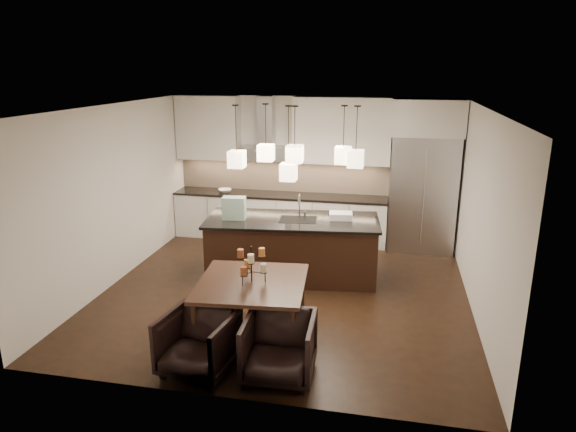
% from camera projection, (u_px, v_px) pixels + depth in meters
% --- Properties ---
extents(floor, '(5.50, 5.50, 0.02)m').
position_uv_depth(floor, '(285.00, 291.00, 7.98)').
color(floor, black).
rests_on(floor, ground).
extents(ceiling, '(5.50, 5.50, 0.02)m').
position_uv_depth(ceiling, '(285.00, 106.00, 7.18)').
color(ceiling, white).
rests_on(ceiling, wall_back).
extents(wall_back, '(5.50, 0.02, 2.80)m').
position_uv_depth(wall_back, '(314.00, 168.00, 10.17)').
color(wall_back, silver).
rests_on(wall_back, ground).
extents(wall_front, '(5.50, 0.02, 2.80)m').
position_uv_depth(wall_front, '(227.00, 275.00, 4.99)').
color(wall_front, silver).
rests_on(wall_front, ground).
extents(wall_left, '(0.02, 5.50, 2.80)m').
position_uv_depth(wall_left, '(115.00, 195.00, 8.11)').
color(wall_left, silver).
rests_on(wall_left, ground).
extents(wall_right, '(0.02, 5.50, 2.80)m').
position_uv_depth(wall_right, '(481.00, 214.00, 7.05)').
color(wall_right, silver).
rests_on(wall_right, ground).
extents(refrigerator, '(1.20, 0.72, 2.15)m').
position_uv_depth(refrigerator, '(422.00, 194.00, 9.51)').
color(refrigerator, '#B7B7BA').
rests_on(refrigerator, floor).
extents(fridge_panel, '(1.26, 0.72, 0.65)m').
position_uv_depth(fridge_panel, '(428.00, 117.00, 9.11)').
color(fridge_panel, silver).
rests_on(fridge_panel, refrigerator).
extents(lower_cabinets, '(4.21, 0.62, 0.88)m').
position_uv_depth(lower_cabinets, '(280.00, 217.00, 10.26)').
color(lower_cabinets, silver).
rests_on(lower_cabinets, floor).
extents(countertop, '(4.21, 0.66, 0.04)m').
position_uv_depth(countertop, '(280.00, 195.00, 10.13)').
color(countertop, black).
rests_on(countertop, lower_cabinets).
extents(backsplash, '(4.21, 0.02, 0.63)m').
position_uv_depth(backsplash, '(283.00, 175.00, 10.31)').
color(backsplash, tan).
rests_on(backsplash, countertop).
extents(upper_cab_left, '(1.25, 0.35, 1.25)m').
position_uv_depth(upper_cab_left, '(208.00, 128.00, 10.18)').
color(upper_cab_left, silver).
rests_on(upper_cab_left, wall_back).
extents(upper_cab_right, '(1.85, 0.35, 1.25)m').
position_uv_depth(upper_cab_right, '(342.00, 131.00, 9.67)').
color(upper_cab_right, silver).
rests_on(upper_cab_right, wall_back).
extents(hood_canopy, '(0.90, 0.52, 0.24)m').
position_uv_depth(hood_canopy, '(265.00, 153.00, 10.00)').
color(hood_canopy, '#B7B7BA').
rests_on(hood_canopy, wall_back).
extents(hood_chimney, '(0.30, 0.28, 0.96)m').
position_uv_depth(hood_chimney, '(266.00, 121.00, 9.93)').
color(hood_chimney, '#B7B7BA').
rests_on(hood_chimney, hood_canopy).
extents(fruit_bowl, '(0.34, 0.34, 0.06)m').
position_uv_depth(fruit_bowl, '(225.00, 191.00, 10.28)').
color(fruit_bowl, silver).
rests_on(fruit_bowl, countertop).
extents(island_body, '(2.78, 1.36, 0.94)m').
position_uv_depth(island_body, '(292.00, 249.00, 8.39)').
color(island_body, black).
rests_on(island_body, floor).
extents(island_top, '(2.88, 1.45, 0.04)m').
position_uv_depth(island_top, '(292.00, 220.00, 8.25)').
color(island_top, black).
rests_on(island_top, island_body).
extents(faucet, '(0.13, 0.27, 0.41)m').
position_uv_depth(faucet, '(300.00, 205.00, 8.28)').
color(faucet, silver).
rests_on(faucet, island_top).
extents(tote_bag, '(0.38, 0.23, 0.37)m').
position_uv_depth(tote_bag, '(234.00, 208.00, 8.20)').
color(tote_bag, '#236245').
rests_on(tote_bag, island_top).
extents(food_container, '(0.39, 0.30, 0.11)m').
position_uv_depth(food_container, '(341.00, 216.00, 8.23)').
color(food_container, silver).
rests_on(food_container, island_top).
extents(dining_table, '(1.43, 1.43, 0.79)m').
position_uv_depth(dining_table, '(252.00, 310.00, 6.47)').
color(dining_table, black).
rests_on(dining_table, floor).
extents(candelabra, '(0.41, 0.41, 0.46)m').
position_uv_depth(candelabra, '(251.00, 264.00, 6.29)').
color(candelabra, black).
rests_on(candelabra, dining_table).
extents(candle_a, '(0.09, 0.09, 0.11)m').
position_uv_depth(candle_a, '(263.00, 268.00, 6.29)').
color(candle_a, beige).
rests_on(candle_a, candelabra).
extents(candle_b, '(0.09, 0.09, 0.11)m').
position_uv_depth(candle_b, '(248.00, 263.00, 6.43)').
color(candle_b, '#C87630').
rests_on(candle_b, candelabra).
extents(candle_c, '(0.09, 0.09, 0.11)m').
position_uv_depth(candle_c, '(244.00, 271.00, 6.19)').
color(candle_c, brown).
rests_on(candle_c, candelabra).
extents(candle_d, '(0.09, 0.09, 0.11)m').
position_uv_depth(candle_d, '(262.00, 252.00, 6.33)').
color(candle_d, '#C87630').
rests_on(candle_d, candelabra).
extents(candle_e, '(0.09, 0.09, 0.11)m').
position_uv_depth(candle_e, '(241.00, 253.00, 6.29)').
color(candle_e, brown).
rests_on(candle_e, candelabra).
extents(candle_f, '(0.09, 0.09, 0.11)m').
position_uv_depth(candle_f, '(251.00, 259.00, 6.12)').
color(candle_f, beige).
rests_on(candle_f, candelabra).
extents(armchair_left, '(0.87, 0.89, 0.71)m').
position_uv_depth(armchair_left, '(198.00, 343.00, 5.78)').
color(armchair_left, black).
rests_on(armchair_left, floor).
extents(armchair_right, '(0.80, 0.83, 0.72)m').
position_uv_depth(armchair_right, '(279.00, 348.00, 5.68)').
color(armchair_right, black).
rests_on(armchair_right, floor).
extents(pendant_a, '(0.24, 0.24, 0.26)m').
position_uv_depth(pendant_a, '(237.00, 159.00, 7.89)').
color(pendant_a, '#F8E0B4').
rests_on(pendant_a, ceiling).
extents(pendant_b, '(0.24, 0.24, 0.26)m').
position_uv_depth(pendant_b, '(266.00, 153.00, 8.14)').
color(pendant_b, '#F8E0B4').
rests_on(pendant_b, ceiling).
extents(pendant_c, '(0.24, 0.24, 0.26)m').
position_uv_depth(pendant_c, '(295.00, 154.00, 7.70)').
color(pendant_c, '#F8E0B4').
rests_on(pendant_c, ceiling).
extents(pendant_d, '(0.24, 0.24, 0.26)m').
position_uv_depth(pendant_d, '(343.00, 155.00, 7.80)').
color(pendant_d, '#F8E0B4').
rests_on(pendant_d, ceiling).
extents(pendant_e, '(0.24, 0.24, 0.26)m').
position_uv_depth(pendant_e, '(356.00, 159.00, 7.73)').
color(pendant_e, '#F8E0B4').
rests_on(pendant_e, ceiling).
extents(pendant_f, '(0.24, 0.24, 0.26)m').
position_uv_depth(pendant_f, '(288.00, 172.00, 7.81)').
color(pendant_f, '#F8E0B4').
rests_on(pendant_f, ceiling).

